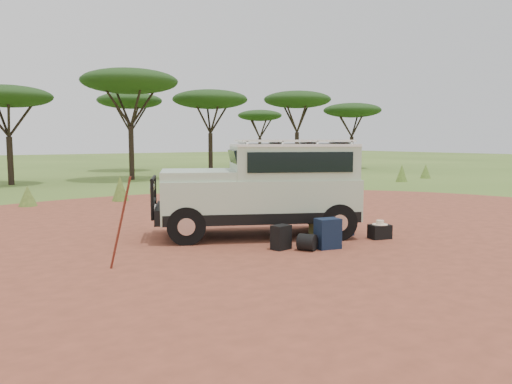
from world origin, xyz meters
TOP-DOWN VIEW (x-y plane):
  - ground at (0.00, 0.00)m, footprint 140.00×140.00m
  - dirt_clearing at (0.00, 0.00)m, footprint 23.00×23.00m
  - grass_fringe at (0.12, 8.67)m, footprint 36.60×1.60m
  - acacia_treeline at (0.75, 19.81)m, footprint 46.70×13.20m
  - safari_vehicle at (0.38, 0.61)m, footprint 4.78×3.60m
  - walking_staff at (-3.39, -0.41)m, footprint 0.32×0.36m
  - backpack_black at (-0.23, -0.76)m, footprint 0.40×0.32m
  - backpack_navy at (0.59, -1.25)m, footprint 0.53×0.43m
  - backpack_olive at (1.04, -0.44)m, footprint 0.43×0.38m
  - duffel_navy at (1.78, -0.52)m, footprint 0.53×0.46m
  - hard_case at (2.23, -1.19)m, footprint 0.52×0.43m
  - stuff_sack at (0.13, -1.15)m, footprint 0.46×0.46m
  - safari_hat at (2.23, -1.19)m, footprint 0.34×0.34m

SIDE VIEW (x-z plane):
  - ground at x=0.00m, z-range 0.00..0.00m
  - dirt_clearing at x=0.00m, z-range 0.00..0.01m
  - hard_case at x=2.23m, z-range 0.00..0.32m
  - stuff_sack at x=0.13m, z-range 0.00..0.34m
  - backpack_olive at x=1.04m, z-range 0.00..0.49m
  - backpack_black at x=-0.23m, z-range 0.00..0.49m
  - duffel_navy at x=1.78m, z-range 0.00..0.50m
  - backpack_navy at x=0.59m, z-range 0.00..0.62m
  - safari_hat at x=2.23m, z-range 0.31..0.41m
  - grass_fringe at x=0.12m, z-range -0.05..0.85m
  - walking_staff at x=-3.39m, z-range 0.00..1.59m
  - safari_vehicle at x=0.38m, z-range -0.04..2.15m
  - acacia_treeline at x=0.75m, z-range 1.74..8.00m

